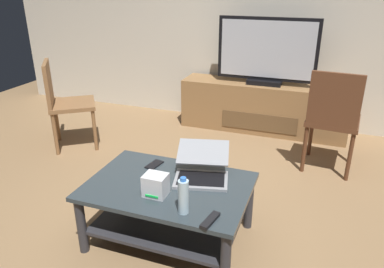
# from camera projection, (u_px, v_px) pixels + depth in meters

# --- Properties ---
(ground_plane) EXTENTS (7.68, 7.68, 0.00)m
(ground_plane) POSITION_uv_depth(u_px,v_px,m) (174.00, 224.00, 2.67)
(ground_plane) COLOR olive
(back_wall) EXTENTS (6.40, 0.12, 2.80)m
(back_wall) POSITION_uv_depth(u_px,v_px,m) (252.00, 2.00, 4.15)
(back_wall) COLOR beige
(back_wall) RESTS_ON ground
(coffee_table) EXTENTS (1.04, 0.71, 0.42)m
(coffee_table) POSITION_uv_depth(u_px,v_px,m) (169.00, 201.00, 2.41)
(coffee_table) COLOR #2D383D
(coffee_table) RESTS_ON ground
(media_cabinet) EXTENTS (1.86, 0.42, 0.56)m
(media_cabinet) POSITION_uv_depth(u_px,v_px,m) (263.00, 107.00, 4.23)
(media_cabinet) COLOR olive
(media_cabinet) RESTS_ON ground
(television) EXTENTS (1.07, 0.20, 0.72)m
(television) POSITION_uv_depth(u_px,v_px,m) (267.00, 53.00, 3.96)
(television) COLOR black
(television) RESTS_ON media_cabinet
(dining_chair) EXTENTS (0.48, 0.48, 0.94)m
(dining_chair) POSITION_uv_depth(u_px,v_px,m) (333.00, 116.00, 3.21)
(dining_chair) COLOR #59331E
(dining_chair) RESTS_ON ground
(side_chair) EXTENTS (0.62, 0.62, 0.90)m
(side_chair) POSITION_uv_depth(u_px,v_px,m) (63.00, 100.00, 3.72)
(side_chair) COLOR brown
(side_chair) RESTS_ON ground
(laptop) EXTENTS (0.43, 0.47, 0.18)m
(laptop) POSITION_uv_depth(u_px,v_px,m) (202.00, 168.00, 2.44)
(laptop) COLOR gray
(laptop) RESTS_ON coffee_table
(router_box) EXTENTS (0.14, 0.12, 0.14)m
(router_box) POSITION_uv_depth(u_px,v_px,m) (156.00, 185.00, 2.22)
(router_box) COLOR silver
(router_box) RESTS_ON coffee_table
(water_bottle_near) EXTENTS (0.06, 0.06, 0.22)m
(water_bottle_near) POSITION_uv_depth(u_px,v_px,m) (183.00, 196.00, 2.04)
(water_bottle_near) COLOR silver
(water_bottle_near) RESTS_ON coffee_table
(cell_phone) EXTENTS (0.09, 0.15, 0.01)m
(cell_phone) POSITION_uv_depth(u_px,v_px,m) (154.00, 165.00, 2.60)
(cell_phone) COLOR black
(cell_phone) RESTS_ON coffee_table
(tv_remote) EXTENTS (0.07, 0.17, 0.02)m
(tv_remote) POSITION_uv_depth(u_px,v_px,m) (210.00, 220.00, 2.00)
(tv_remote) COLOR black
(tv_remote) RESTS_ON coffee_table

